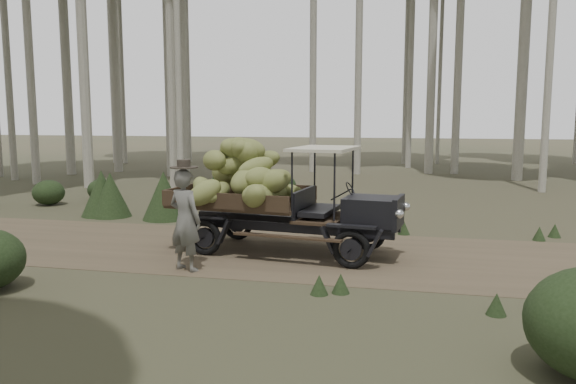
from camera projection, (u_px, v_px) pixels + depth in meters
name	position (u px, v px, depth m)	size (l,w,h in m)	color
ground	(391.00, 258.00, 10.42)	(120.00, 120.00, 0.00)	#473D2B
dirt_track	(391.00, 257.00, 10.42)	(70.00, 4.00, 0.01)	brown
banana_truck	(261.00, 183.00, 10.71)	(4.62, 2.38, 2.27)	black
farmer	(185.00, 219.00, 9.45)	(0.74, 0.61, 1.89)	#5A5952
undergrowth	(370.00, 279.00, 7.20)	(23.46, 22.70, 1.28)	#233319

